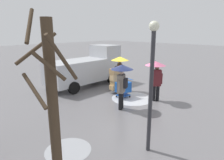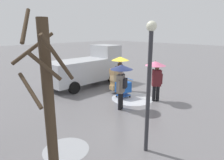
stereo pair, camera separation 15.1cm
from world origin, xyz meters
name	(u,v)px [view 2 (the right image)]	position (x,y,z in m)	size (l,w,h in m)	color
ground_plane	(126,97)	(0.00, 0.00, 0.00)	(90.00, 90.00, 0.00)	slate
slush_patch_near_cluster	(66,150)	(-1.93, 5.08, 0.00)	(1.43, 1.43, 0.01)	#999BA0
slush_patch_under_van	(132,98)	(-0.40, -0.09, 0.00)	(2.26, 2.26, 0.01)	silver
cargo_van_parked_right	(88,68)	(3.56, -0.24, 1.18)	(2.20, 5.34, 2.60)	#B7BABF
shopping_cart_vendor	(123,88)	(0.06, 0.14, 0.57)	(0.73, 0.93, 1.04)	#1951B2
hand_dolly_boxes	(116,79)	(0.93, -0.15, 0.84)	(0.61, 0.77, 1.47)	#515156
pedestrian_pink_side	(156,72)	(-1.46, -0.63, 1.57)	(1.04, 1.04, 2.15)	black
pedestrian_black_side	(121,76)	(-0.91, 1.40, 1.57)	(1.04, 1.04, 2.15)	black
pedestrian_white_side	(120,65)	(1.08, -0.69, 1.57)	(1.04, 1.04, 2.15)	black
bare_tree_near	(48,102)	(-2.88, 6.00, 2.08)	(1.04, 1.03, 4.06)	#423323
street_lamp	(149,76)	(-3.71, 3.35, 2.37)	(0.28, 0.28, 3.86)	#2D2D33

